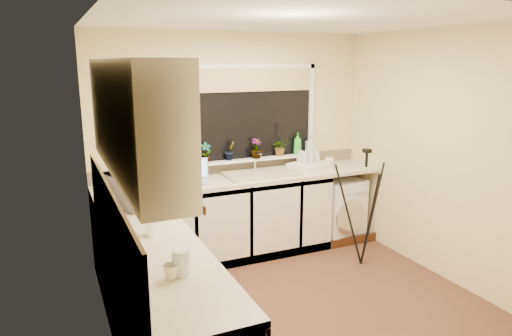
% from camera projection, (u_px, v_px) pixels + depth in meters
% --- Properties ---
extents(floor, '(3.20, 3.20, 0.00)m').
position_uv_depth(floor, '(297.00, 302.00, 4.20)').
color(floor, brown).
rests_on(floor, ground).
extents(ceiling, '(3.20, 3.20, 0.00)m').
position_uv_depth(ceiling, '(303.00, 20.00, 3.64)').
color(ceiling, white).
rests_on(ceiling, ground).
extents(wall_back, '(3.20, 0.00, 3.20)m').
position_uv_depth(wall_back, '(234.00, 143.00, 5.25)').
color(wall_back, beige).
rests_on(wall_back, ground).
extents(wall_front, '(3.20, 0.00, 3.20)m').
position_uv_depth(wall_front, '(432.00, 228.00, 2.59)').
color(wall_front, beige).
rests_on(wall_front, ground).
extents(wall_left, '(0.00, 3.00, 3.00)m').
position_uv_depth(wall_left, '(102.00, 193.00, 3.28)').
color(wall_left, beige).
rests_on(wall_left, ground).
extents(wall_right, '(0.00, 3.00, 3.00)m').
position_uv_depth(wall_right, '(442.00, 156.00, 4.56)').
color(wall_right, beige).
rests_on(wall_right, ground).
extents(base_cabinet_back, '(2.55, 0.60, 0.86)m').
position_uv_depth(base_cabinet_back, '(218.00, 222.00, 5.04)').
color(base_cabinet_back, silver).
rests_on(base_cabinet_back, floor).
extents(base_cabinet_left, '(0.54, 2.40, 0.86)m').
position_uv_depth(base_cabinet_left, '(159.00, 305.00, 3.32)').
color(base_cabinet_left, silver).
rests_on(base_cabinet_left, floor).
extents(worktop_back, '(3.20, 0.60, 0.04)m').
position_uv_depth(worktop_back, '(245.00, 178.00, 5.07)').
color(worktop_back, beige).
rests_on(worktop_back, base_cabinet_back).
extents(worktop_left, '(0.60, 2.40, 0.04)m').
position_uv_depth(worktop_left, '(156.00, 246.00, 3.21)').
color(worktop_left, beige).
rests_on(worktop_left, base_cabinet_left).
extents(upper_cabinet, '(0.28, 1.90, 0.70)m').
position_uv_depth(upper_cabinet, '(131.00, 117.00, 2.82)').
color(upper_cabinet, silver).
rests_on(upper_cabinet, wall_left).
extents(splashback_left, '(0.02, 2.40, 0.45)m').
position_uv_depth(splashback_left, '(111.00, 219.00, 3.04)').
color(splashback_left, beige).
rests_on(splashback_left, wall_left).
extents(splashback_back, '(3.20, 0.02, 0.14)m').
position_uv_depth(splashback_back, '(235.00, 165.00, 5.30)').
color(splashback_back, beige).
rests_on(splashback_back, wall_back).
extents(window_glass, '(1.50, 0.02, 1.00)m').
position_uv_depth(window_glass, '(251.00, 114.00, 5.25)').
color(window_glass, black).
rests_on(window_glass, wall_back).
extents(window_blind, '(1.50, 0.02, 0.25)m').
position_uv_depth(window_blind, '(252.00, 80.00, 5.14)').
color(window_blind, tan).
rests_on(window_blind, wall_back).
extents(windowsill, '(1.60, 0.14, 0.03)m').
position_uv_depth(windowsill, '(253.00, 159.00, 5.31)').
color(windowsill, white).
rests_on(windowsill, wall_back).
extents(sink, '(0.82, 0.46, 0.03)m').
position_uv_depth(sink, '(261.00, 174.00, 5.14)').
color(sink, tan).
rests_on(sink, worktop_back).
extents(faucet, '(0.03, 0.03, 0.24)m').
position_uv_depth(faucet, '(255.00, 161.00, 5.27)').
color(faucet, silver).
rests_on(faucet, worktop_back).
extents(washing_machine, '(0.60, 0.58, 0.75)m').
position_uv_depth(washing_machine, '(337.00, 209.00, 5.66)').
color(washing_machine, white).
rests_on(washing_machine, floor).
extents(laptop, '(0.38, 0.36, 0.23)m').
position_uv_depth(laptop, '(194.00, 176.00, 4.85)').
color(laptop, '#A4A4AC').
rests_on(laptop, worktop_back).
extents(kettle, '(0.16, 0.16, 0.22)m').
position_uv_depth(kettle, '(143.00, 198.00, 3.91)').
color(kettle, silver).
rests_on(kettle, worktop_left).
extents(dish_rack, '(0.54, 0.47, 0.07)m').
position_uv_depth(dish_rack, '(309.00, 166.00, 5.43)').
color(dish_rack, white).
rests_on(dish_rack, worktop_back).
extents(tripod, '(0.78, 0.78, 1.26)m').
position_uv_depth(tripod, '(364.00, 208.00, 4.86)').
color(tripod, black).
rests_on(tripod, floor).
extents(glass_jug, '(0.11, 0.11, 0.16)m').
position_uv_depth(glass_jug, '(181.00, 262.00, 2.73)').
color(glass_jug, silver).
rests_on(glass_jug, worktop_left).
extents(steel_jar, '(0.08, 0.08, 0.12)m').
position_uv_depth(steel_jar, '(150.00, 228.00, 3.35)').
color(steel_jar, white).
rests_on(steel_jar, worktop_left).
extents(microwave, '(0.52, 0.60, 0.28)m').
position_uv_depth(microwave, '(133.00, 190.00, 4.04)').
color(microwave, white).
rests_on(microwave, worktop_left).
extents(plant_a, '(0.12, 0.09, 0.23)m').
position_uv_depth(plant_a, '(206.00, 153.00, 5.03)').
color(plant_a, '#999999').
rests_on(plant_a, windowsill).
extents(plant_b, '(0.14, 0.13, 0.21)m').
position_uv_depth(plant_b, '(230.00, 151.00, 5.17)').
color(plant_b, '#999999').
rests_on(plant_b, windowsill).
extents(plant_c, '(0.16, 0.16, 0.23)m').
position_uv_depth(plant_c, '(256.00, 148.00, 5.26)').
color(plant_c, '#999999').
rests_on(plant_c, windowsill).
extents(plant_d, '(0.21, 0.19, 0.21)m').
position_uv_depth(plant_d, '(280.00, 147.00, 5.42)').
color(plant_d, '#999999').
rests_on(plant_d, windowsill).
extents(soap_bottle_green, '(0.12, 0.12, 0.25)m').
position_uv_depth(soap_bottle_green, '(298.00, 143.00, 5.51)').
color(soap_bottle_green, green).
rests_on(soap_bottle_green, windowsill).
extents(soap_bottle_clear, '(0.11, 0.11, 0.21)m').
position_uv_depth(soap_bottle_clear, '(310.00, 144.00, 5.57)').
color(soap_bottle_clear, '#999999').
rests_on(soap_bottle_clear, windowsill).
extents(cup_back, '(0.15, 0.15, 0.10)m').
position_uv_depth(cup_back, '(329.00, 161.00, 5.60)').
color(cup_back, silver).
rests_on(cup_back, worktop_back).
extents(cup_left, '(0.11, 0.11, 0.09)m').
position_uv_depth(cup_left, '(171.00, 272.00, 2.68)').
color(cup_left, '#EEE2C4').
rests_on(cup_left, worktop_left).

